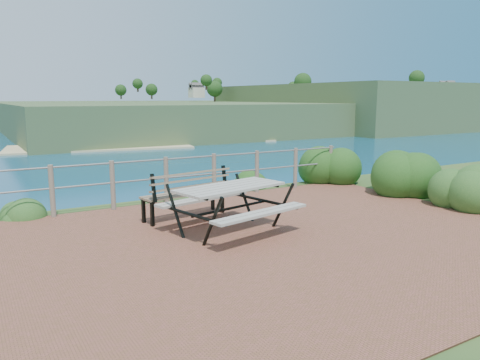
% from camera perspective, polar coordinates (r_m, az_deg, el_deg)
% --- Properties ---
extents(ground, '(10.00, 7.00, 0.12)m').
position_cam_1_polar(ground, '(7.30, 1.08, -8.01)').
color(ground, brown).
rests_on(ground, ground).
extents(safety_railing, '(9.40, 0.10, 1.00)m').
position_cam_1_polar(safety_railing, '(10.09, -8.98, 0.28)').
color(safety_railing, '#6B5B4C').
rests_on(safety_railing, ground).
extents(distant_bay, '(290.00, 232.36, 24.00)m').
position_cam_1_polar(distant_bay, '(273.35, 9.68, 9.12)').
color(distant_bay, '#3A562B').
rests_on(distant_bay, ground).
extents(picnic_table, '(2.00, 1.60, 0.79)m').
position_cam_1_polar(picnic_table, '(7.84, -1.21, -2.92)').
color(picnic_table, '#9A968A').
rests_on(picnic_table, ground).
extents(park_bench, '(1.73, 0.69, 0.95)m').
position_cam_1_polar(park_bench, '(8.82, -6.82, -0.72)').
color(park_bench, brown).
rests_on(park_bench, ground).
extents(shrub_right_front, '(1.63, 1.63, 2.30)m').
position_cam_1_polar(shrub_right_front, '(11.93, 19.17, -1.46)').
color(shrub_right_front, '#174314').
rests_on(shrub_right_front, ground).
extents(shrub_right_back, '(1.10, 1.10, 1.57)m').
position_cam_1_polar(shrub_right_back, '(10.94, 26.26, -2.95)').
color(shrub_right_back, '#24551F').
rests_on(shrub_right_back, ground).
extents(shrub_right_edge, '(1.15, 1.15, 1.64)m').
position_cam_1_polar(shrub_right_edge, '(12.88, 10.11, -0.23)').
color(shrub_right_edge, '#174314').
rests_on(shrub_right_edge, ground).
extents(shrub_lip_west, '(0.84, 0.84, 0.60)m').
position_cam_1_polar(shrub_lip_west, '(10.02, -24.54, -3.94)').
color(shrub_lip_west, '#24551F').
rests_on(shrub_lip_west, ground).
extents(shrub_lip_east, '(0.87, 0.87, 0.65)m').
position_cam_1_polar(shrub_lip_east, '(11.86, 1.22, -0.96)').
color(shrub_lip_east, '#174314').
rests_on(shrub_lip_east, ground).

